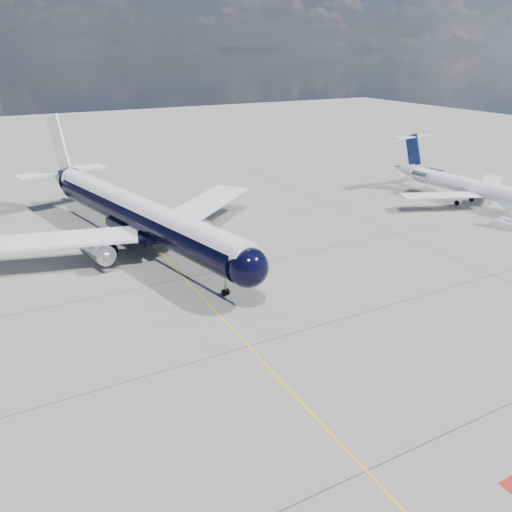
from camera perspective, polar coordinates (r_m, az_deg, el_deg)
name	(u,v)px	position (r m, az deg, el deg)	size (l,w,h in m)	color
ground	(169,262)	(58.45, -9.88, -0.71)	(320.00, 320.00, 0.00)	gray
taxiway_centerline	(185,278)	(54.10, -8.16, -2.55)	(0.16, 160.00, 0.01)	yellow
main_airliner	(134,212)	(62.69, -13.78, 4.89)	(39.56, 48.87, 14.27)	black
regional_jet	(462,184)	(86.44, 22.45, 7.65)	(24.66, 28.45, 9.63)	white
boarding_stair	(509,223)	(77.04, 26.92, 3.39)	(3.12, 3.67, 3.64)	white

